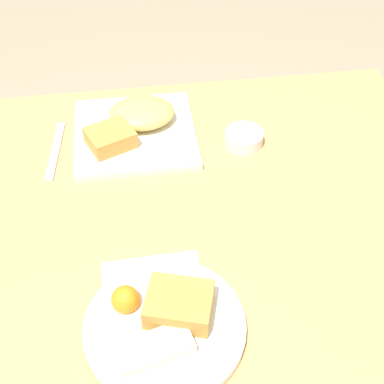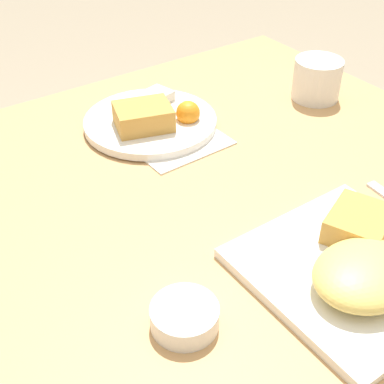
# 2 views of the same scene
# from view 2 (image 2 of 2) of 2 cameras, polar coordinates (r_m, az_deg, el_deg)

# --- Properties ---
(dining_table) EXTENTS (1.07, 0.88, 0.76)m
(dining_table) POSITION_cam_2_polar(r_m,az_deg,el_deg) (0.88, -0.24, -4.70)
(dining_table) COLOR tan
(dining_table) RESTS_ON ground_plane
(menu_card) EXTENTS (0.17, 0.24, 0.00)m
(menu_card) POSITION_cam_2_polar(r_m,az_deg,el_deg) (0.98, -3.26, 6.64)
(menu_card) COLOR silver
(menu_card) RESTS_ON dining_table
(plate_square_near) EXTENTS (0.25, 0.25, 0.06)m
(plate_square_near) POSITION_cam_2_polar(r_m,az_deg,el_deg) (0.71, 17.22, -7.41)
(plate_square_near) COLOR white
(plate_square_near) RESTS_ON dining_table
(plate_oval_far) EXTENTS (0.24, 0.24, 0.05)m
(plate_oval_far) POSITION_cam_2_polar(r_m,az_deg,el_deg) (0.99, -4.41, 7.85)
(plate_oval_far) COLOR white
(plate_oval_far) RESTS_ON menu_card
(sauce_ramekin) EXTENTS (0.08, 0.08, 0.03)m
(sauce_ramekin) POSITION_cam_2_polar(r_m,az_deg,el_deg) (0.63, -0.80, -13.09)
(sauce_ramekin) COLOR white
(sauce_ramekin) RESTS_ON dining_table
(coffee_mug) EXTENTS (0.09, 0.09, 0.08)m
(coffee_mug) POSITION_cam_2_polar(r_m,az_deg,el_deg) (1.11, 13.19, 11.63)
(coffee_mug) COLOR white
(coffee_mug) RESTS_ON dining_table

